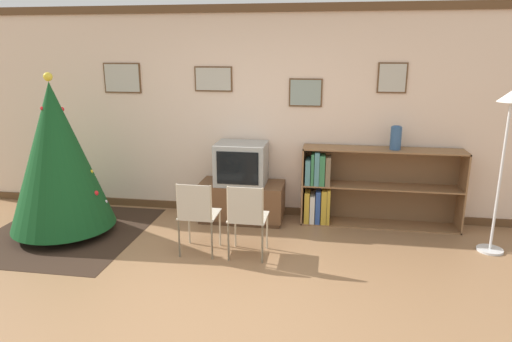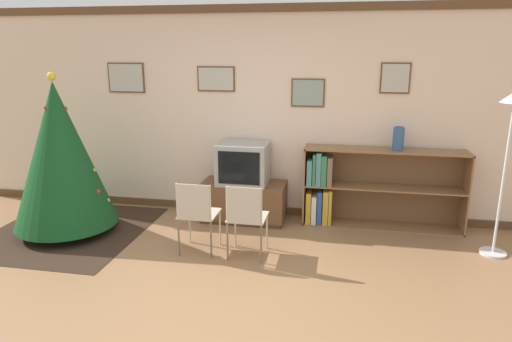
{
  "view_description": "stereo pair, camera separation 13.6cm",
  "coord_description": "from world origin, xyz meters",
  "px_view_note": "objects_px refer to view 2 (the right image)",
  "views": [
    {
      "loc": [
        0.99,
        -3.43,
        2.17
      ],
      "look_at": [
        0.22,
        1.31,
        0.88
      ],
      "focal_mm": 32.0,
      "sensor_mm": 36.0,
      "label": 1
    },
    {
      "loc": [
        1.13,
        -3.4,
        2.17
      ],
      "look_at": [
        0.22,
        1.31,
        0.88
      ],
      "focal_mm": 32.0,
      "sensor_mm": 36.0,
      "label": 2
    }
  ],
  "objects_px": {
    "vase": "(398,138)",
    "standing_lamp": "(510,131)",
    "christmas_tree": "(60,155)",
    "folding_chair_left": "(197,213)",
    "folding_chair_right": "(246,216)",
    "television": "(243,163)",
    "tv_console": "(244,201)",
    "bookshelf": "(356,188)"
  },
  "relations": [
    {
      "from": "bookshelf",
      "to": "standing_lamp",
      "type": "distance_m",
      "value": 1.82
    },
    {
      "from": "bookshelf",
      "to": "standing_lamp",
      "type": "xyz_separation_m",
      "value": [
        1.48,
        -0.6,
        0.88
      ]
    },
    {
      "from": "standing_lamp",
      "to": "bookshelf",
      "type": "bearing_deg",
      "value": 157.75
    },
    {
      "from": "folding_chair_left",
      "to": "bookshelf",
      "type": "xyz_separation_m",
      "value": [
        1.69,
        1.21,
        0.0
      ]
    },
    {
      "from": "folding_chair_left",
      "to": "vase",
      "type": "relative_size",
      "value": 2.86
    },
    {
      "from": "folding_chair_right",
      "to": "bookshelf",
      "type": "height_order",
      "value": "bookshelf"
    },
    {
      "from": "vase",
      "to": "christmas_tree",
      "type": "bearing_deg",
      "value": -167.2
    },
    {
      "from": "folding_chair_left",
      "to": "vase",
      "type": "distance_m",
      "value": 2.55
    },
    {
      "from": "vase",
      "to": "standing_lamp",
      "type": "relative_size",
      "value": 0.16
    },
    {
      "from": "christmas_tree",
      "to": "folding_chair_left",
      "type": "bearing_deg",
      "value": -9.84
    },
    {
      "from": "television",
      "to": "standing_lamp",
      "type": "bearing_deg",
      "value": -9.7
    },
    {
      "from": "tv_console",
      "to": "folding_chair_right",
      "type": "xyz_separation_m",
      "value": [
        0.27,
        -1.1,
        0.22
      ]
    },
    {
      "from": "christmas_tree",
      "to": "folding_chair_right",
      "type": "bearing_deg",
      "value": -7.56
    },
    {
      "from": "folding_chair_left",
      "to": "standing_lamp",
      "type": "relative_size",
      "value": 0.46
    },
    {
      "from": "folding_chair_right",
      "to": "bookshelf",
      "type": "bearing_deg",
      "value": 46.37
    },
    {
      "from": "television",
      "to": "standing_lamp",
      "type": "relative_size",
      "value": 0.36
    },
    {
      "from": "folding_chair_left",
      "to": "bookshelf",
      "type": "bearing_deg",
      "value": 35.55
    },
    {
      "from": "folding_chair_right",
      "to": "standing_lamp",
      "type": "xyz_separation_m",
      "value": [
        2.63,
        0.6,
        0.88
      ]
    },
    {
      "from": "tv_console",
      "to": "vase",
      "type": "distance_m",
      "value": 2.08
    },
    {
      "from": "christmas_tree",
      "to": "bookshelf",
      "type": "bearing_deg",
      "value": 14.7
    },
    {
      "from": "vase",
      "to": "standing_lamp",
      "type": "bearing_deg",
      "value": -29.93
    },
    {
      "from": "tv_console",
      "to": "bookshelf",
      "type": "xyz_separation_m",
      "value": [
        1.42,
        0.11,
        0.22
      ]
    },
    {
      "from": "tv_console",
      "to": "christmas_tree",
      "type": "bearing_deg",
      "value": -158.49
    },
    {
      "from": "christmas_tree",
      "to": "television",
      "type": "relative_size",
      "value": 3.02
    },
    {
      "from": "bookshelf",
      "to": "tv_console",
      "type": "bearing_deg",
      "value": -175.72
    },
    {
      "from": "tv_console",
      "to": "standing_lamp",
      "type": "height_order",
      "value": "standing_lamp"
    },
    {
      "from": "tv_console",
      "to": "folding_chair_left",
      "type": "bearing_deg",
      "value": -103.74
    },
    {
      "from": "vase",
      "to": "standing_lamp",
      "type": "height_order",
      "value": "standing_lamp"
    },
    {
      "from": "christmas_tree",
      "to": "standing_lamp",
      "type": "xyz_separation_m",
      "value": [
        4.93,
        0.3,
        0.4
      ]
    },
    {
      "from": "tv_console",
      "to": "folding_chair_right",
      "type": "distance_m",
      "value": 1.16
    },
    {
      "from": "christmas_tree",
      "to": "vase",
      "type": "bearing_deg",
      "value": 12.8
    },
    {
      "from": "folding_chair_right",
      "to": "bookshelf",
      "type": "xyz_separation_m",
      "value": [
        1.15,
        1.21,
        0.0
      ]
    },
    {
      "from": "tv_console",
      "to": "standing_lamp",
      "type": "xyz_separation_m",
      "value": [
        2.9,
        -0.5,
        1.1
      ]
    },
    {
      "from": "television",
      "to": "folding_chair_right",
      "type": "relative_size",
      "value": 0.77
    },
    {
      "from": "christmas_tree",
      "to": "tv_console",
      "type": "height_order",
      "value": "christmas_tree"
    },
    {
      "from": "folding_chair_left",
      "to": "folding_chair_right",
      "type": "distance_m",
      "value": 0.54
    },
    {
      "from": "folding_chair_right",
      "to": "folding_chair_left",
      "type": "bearing_deg",
      "value": 180.0
    },
    {
      "from": "folding_chair_left",
      "to": "christmas_tree",
      "type": "bearing_deg",
      "value": 170.16
    },
    {
      "from": "television",
      "to": "tv_console",
      "type": "bearing_deg",
      "value": 90.0
    },
    {
      "from": "bookshelf",
      "to": "standing_lamp",
      "type": "height_order",
      "value": "standing_lamp"
    },
    {
      "from": "christmas_tree",
      "to": "tv_console",
      "type": "xyz_separation_m",
      "value": [
        2.02,
        0.8,
        -0.71
      ]
    },
    {
      "from": "tv_console",
      "to": "television",
      "type": "relative_size",
      "value": 1.71
    }
  ]
}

